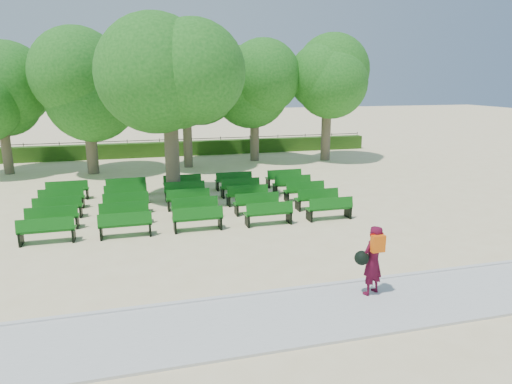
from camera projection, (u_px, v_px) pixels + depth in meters
ground at (214, 218)px, 16.28m from camera, size 120.00×120.00×0.00m
paving at (277, 319)px, 9.34m from camera, size 30.00×2.20×0.06m
curb at (262, 293)px, 10.42m from camera, size 30.00×0.12×0.10m
hedge at (176, 149)px, 29.29m from camera, size 26.00×0.70×0.90m
fence at (176, 155)px, 29.77m from camera, size 26.00×0.10×1.02m
tree_line at (183, 167)px, 25.65m from camera, size 21.80×6.80×7.04m
bench_array at (189, 206)px, 17.40m from camera, size 1.64×0.57×1.02m
tree_among at (169, 90)px, 17.63m from camera, size 4.61×4.61×6.50m
person at (372, 259)px, 10.19m from camera, size 0.81×0.60×1.61m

